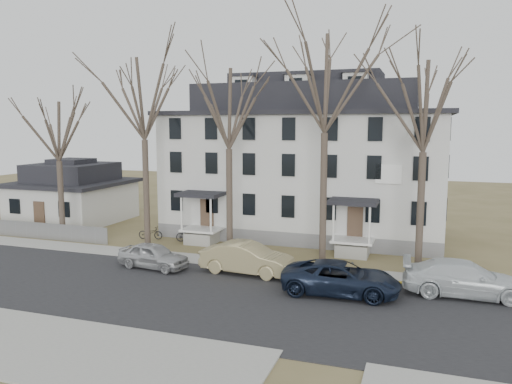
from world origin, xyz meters
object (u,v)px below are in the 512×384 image
(car_silver, at_px, (153,256))
(bicycle_left, at_px, (151,233))
(tree_mid_left, at_px, (229,103))
(tree_far_left, at_px, (143,93))
(tree_center, at_px, (326,75))
(car_tan, at_px, (247,259))
(tree_bungalow, at_px, (57,127))
(car_navy, at_px, (341,279))
(boarding_house, at_px, (306,163))
(tree_mid_right, at_px, (425,100))
(car_white, at_px, (465,279))
(small_house, at_px, (73,195))
(bicycle_right, at_px, (187,236))

(car_silver, relative_size, bicycle_left, 2.38)
(tree_mid_left, bearing_deg, tree_far_left, 180.00)
(tree_center, relative_size, car_silver, 3.45)
(car_tan, bearing_deg, tree_bungalow, 81.28)
(car_navy, xyz_separation_m, bicycle_left, (-14.98, 7.41, -0.33))
(boarding_house, bearing_deg, tree_far_left, -137.82)
(tree_mid_right, relative_size, car_white, 2.19)
(tree_center, bearing_deg, boarding_house, 110.20)
(bicycle_left, bearing_deg, small_house, 58.09)
(tree_mid_right, bearing_deg, tree_far_left, 180.00)
(car_silver, xyz_separation_m, bicycle_left, (-3.98, 6.39, -0.26))
(tree_far_left, bearing_deg, tree_bungalow, 180.00)
(car_tan, relative_size, bicycle_left, 2.92)
(tree_far_left, height_order, car_tan, tree_far_left)
(tree_mid_right, distance_m, car_silver, 17.56)
(car_silver, xyz_separation_m, car_tan, (5.50, 0.73, 0.14))
(car_navy, bearing_deg, bicycle_left, 61.60)
(small_house, xyz_separation_m, bicycle_left, (10.00, -4.14, -1.78))
(tree_center, bearing_deg, car_navy, -69.75)
(bicycle_left, bearing_deg, tree_far_left, -163.47)
(tree_far_left, height_order, tree_center, tree_center)
(tree_far_left, distance_m, car_white, 22.17)
(tree_center, distance_m, car_white, 13.32)
(bicycle_left, bearing_deg, car_tan, -130.27)
(tree_center, height_order, tree_mid_right, tree_center)
(small_house, bearing_deg, tree_far_left, -29.39)
(car_navy, height_order, bicycle_right, car_navy)
(tree_center, distance_m, tree_mid_right, 5.70)
(tree_center, height_order, car_silver, tree_center)
(tree_mid_right, distance_m, car_tan, 13.07)
(boarding_house, xyz_separation_m, car_navy, (4.98, -13.51, -4.58))
(boarding_house, distance_m, tree_center, 10.39)
(tree_bungalow, height_order, car_navy, tree_bungalow)
(small_house, bearing_deg, car_silver, -36.99)
(tree_far_left, distance_m, tree_mid_right, 17.52)
(tree_far_left, distance_m, tree_center, 12.02)
(car_navy, bearing_deg, tree_mid_right, -35.41)
(small_house, distance_m, tree_center, 25.41)
(small_house, height_order, tree_mid_right, tree_mid_right)
(tree_center, relative_size, tree_bungalow, 1.36)
(tree_center, xyz_separation_m, car_navy, (1.98, -5.36, -10.29))
(tree_mid_left, bearing_deg, boarding_house, 69.80)
(car_tan, relative_size, car_navy, 0.91)
(small_house, bearing_deg, bicycle_right, -17.50)
(tree_mid_left, distance_m, bicycle_left, 11.69)
(car_tan, bearing_deg, tree_far_left, 71.36)
(boarding_house, bearing_deg, car_silver, -115.76)
(boarding_house, bearing_deg, car_navy, -69.78)
(tree_mid_right, bearing_deg, boarding_house, 136.19)
(tree_mid_left, xyz_separation_m, car_tan, (2.48, -3.60, -8.74))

